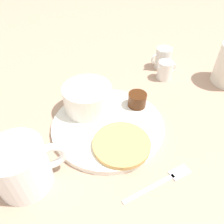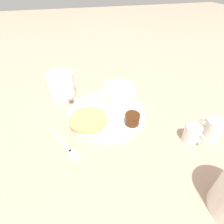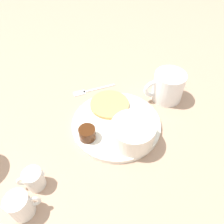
{
  "view_description": "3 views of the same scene",
  "coord_description": "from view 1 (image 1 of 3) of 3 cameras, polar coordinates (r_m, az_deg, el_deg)",
  "views": [
    {
      "loc": [
        -0.32,
        -0.0,
        0.34
      ],
      "look_at": [
        0.02,
        -0.01,
        0.03
      ],
      "focal_mm": 35.0,
      "sensor_mm": 36.0,
      "label": 1
    },
    {
      "loc": [
        -0.09,
        -0.4,
        0.35
      ],
      "look_at": [
        0.01,
        -0.02,
        0.02
      ],
      "focal_mm": 28.0,
      "sensor_mm": 36.0,
      "label": 2
    },
    {
      "loc": [
        0.37,
        0.03,
        0.46
      ],
      "look_at": [
        -0.02,
        -0.01,
        0.03
      ],
      "focal_mm": 35.0,
      "sensor_mm": 36.0,
      "label": 3
    }
  ],
  "objects": [
    {
      "name": "ground_plane",
      "position": [
        0.47,
        -1.54,
        -3.93
      ],
      "size": [
        4.0,
        4.0,
        0.0
      ],
      "primitive_type": "plane",
      "color": "tan"
    },
    {
      "name": "syrup_cup",
      "position": [
        0.5,
        6.11,
        3.18
      ],
      "size": [
        0.04,
        0.04,
        0.03
      ],
      "color": "#47230F",
      "rests_on": "plate"
    },
    {
      "name": "fork",
      "position": [
        0.4,
        13.12,
        -16.88
      ],
      "size": [
        0.07,
        0.13,
        0.0
      ],
      "color": "silver",
      "rests_on": "ground_plane"
    },
    {
      "name": "butter_ramekin",
      "position": [
        0.51,
        -6.75,
        4.17
      ],
      "size": [
        0.04,
        0.04,
        0.04
      ],
      "color": "white",
      "rests_on": "plate"
    },
    {
      "name": "pancake_stack",
      "position": [
        0.42,
        1.92,
        -8.36
      ],
      "size": [
        0.11,
        0.11,
        0.01
      ],
      "color": "tan",
      "rests_on": "plate"
    },
    {
      "name": "creamer_pitcher_near",
      "position": [
        0.62,
        13.33,
        10.62
      ],
      "size": [
        0.04,
        0.06,
        0.05
      ],
      "color": "white",
      "rests_on": "ground_plane"
    },
    {
      "name": "bowl",
      "position": [
        0.48,
        -6.89,
        3.91
      ],
      "size": [
        0.11,
        0.11,
        0.06
      ],
      "color": "white",
      "rests_on": "plate"
    },
    {
      "name": "plate",
      "position": [
        0.46,
        -1.56,
        -3.42
      ],
      "size": [
        0.24,
        0.24,
        0.01
      ],
      "color": "white",
      "rests_on": "ground_plane"
    },
    {
      "name": "creamer_pitcher_far",
      "position": [
        0.66,
        12.82,
        13.61
      ],
      "size": [
        0.05,
        0.07,
        0.06
      ],
      "color": "white",
      "rests_on": "ground_plane"
    },
    {
      "name": "coffee_mug",
      "position": [
        0.38,
        -23.02,
        -12.94
      ],
      "size": [
        0.09,
        0.12,
        0.09
      ],
      "color": "white",
      "rests_on": "ground_plane"
    }
  ]
}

